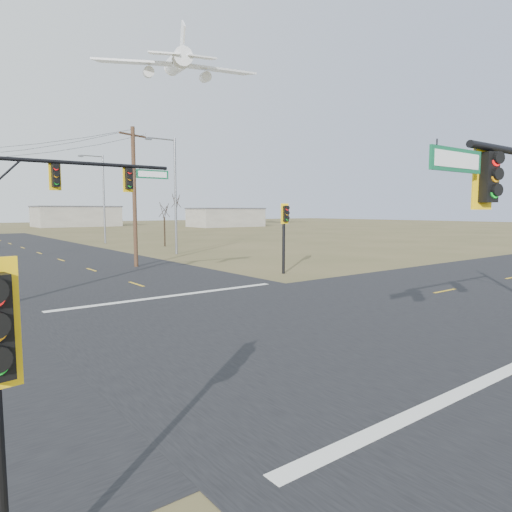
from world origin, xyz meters
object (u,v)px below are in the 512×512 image
at_px(mast_arm_far, 56,192).
at_px(streetlight_b, 102,194).
at_px(bare_tree_c, 164,210).
at_px(streetlight_a, 173,190).
at_px(utility_pole_near, 134,195).
at_px(bare_tree_d, 176,201).
at_px(pedestal_signal_ne, 285,223).

relative_size(mast_arm_far, streetlight_b, 0.79).
xyz_separation_m(streetlight_b, bare_tree_c, (4.21, -8.91, -1.97)).
relative_size(mast_arm_far, streetlight_a, 0.80).
relative_size(utility_pole_near, bare_tree_c, 1.89).
relative_size(streetlight_a, bare_tree_d, 1.59).
distance_m(streetlight_b, bare_tree_d, 10.94).
relative_size(streetlight_a, bare_tree_c, 2.02).
relative_size(pedestal_signal_ne, bare_tree_c, 0.86).
distance_m(utility_pole_near, bare_tree_c, 19.70).
xyz_separation_m(mast_arm_far, bare_tree_c, (18.58, 26.72, -0.82)).
bearing_deg(bare_tree_c, mast_arm_far, -124.81).
distance_m(bare_tree_c, bare_tree_d, 11.91).
height_order(mast_arm_far, streetlight_b, streetlight_b).
height_order(streetlight_b, bare_tree_c, streetlight_b).
distance_m(mast_arm_far, streetlight_b, 38.43).
xyz_separation_m(mast_arm_far, utility_pole_near, (8.03, 10.12, 0.23)).
relative_size(pedestal_signal_ne, streetlight_b, 0.42).
height_order(pedestal_signal_ne, streetlight_b, streetlight_b).
xyz_separation_m(pedestal_signal_ne, bare_tree_c, (4.15, 26.28, 0.89)).
bearing_deg(pedestal_signal_ne, streetlight_a, 100.22).
relative_size(pedestal_signal_ne, utility_pole_near, 0.46).
bearing_deg(streetlight_a, bare_tree_d, 57.38).
relative_size(utility_pole_near, streetlight_b, 0.93).
xyz_separation_m(pedestal_signal_ne, bare_tree_d, (10.83, 36.05, 2.19)).
relative_size(mast_arm_far, bare_tree_c, 1.61).
xyz_separation_m(bare_tree_c, bare_tree_d, (6.68, 9.77, 1.29)).
bearing_deg(mast_arm_far, bare_tree_c, 47.88).
height_order(pedestal_signal_ne, bare_tree_d, bare_tree_d).
xyz_separation_m(utility_pole_near, streetlight_b, (6.34, 25.51, 0.92)).
height_order(pedestal_signal_ne, utility_pole_near, utility_pole_near).
bearing_deg(pedestal_signal_ne, bare_tree_d, 85.04).
xyz_separation_m(streetlight_a, bare_tree_c, (3.70, 9.51, -1.91)).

